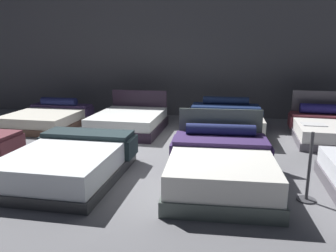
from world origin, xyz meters
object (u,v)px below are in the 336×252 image
bed_4 (48,118)px  bed_7 (330,129)px  price_sign (309,172)px  bed_6 (225,123)px  bed_5 (129,122)px  bed_1 (70,162)px  bed_2 (221,167)px

bed_4 → bed_7: bearing=0.8°
bed_4 → price_sign: size_ratio=1.99×
bed_6 → price_sign: (1.09, -3.25, 0.11)m
bed_4 → bed_7: bed_7 is taller
bed_5 → bed_7: size_ratio=0.92×
bed_4 → bed_5: (2.18, -0.12, 0.02)m
bed_4 → price_sign: price_sign is taller
bed_4 → bed_5: bed_5 is taller
bed_5 → price_sign: size_ratio=1.92×
bed_5 → bed_7: bearing=1.8°
bed_1 → bed_2: bearing=3.3°
bed_1 → bed_2: size_ratio=1.00×
bed_6 → price_sign: 3.43m
bed_4 → bed_6: bed_6 is taller
bed_1 → bed_7: bearing=34.2°
bed_4 → price_sign: (5.54, -3.28, 0.19)m
bed_2 → price_sign: size_ratio=2.03×
bed_1 → price_sign: bearing=-2.9°
bed_2 → price_sign: 1.17m
bed_6 → bed_7: 2.26m
bed_2 → price_sign: bearing=-18.1°
bed_7 → bed_6: bearing=-176.6°
bed_4 → bed_1: bearing=-54.2°
bed_5 → price_sign: price_sign is taller
bed_1 → bed_5: bed_5 is taller
bed_1 → bed_5: (0.03, 2.97, -0.02)m
bed_4 → price_sign: bearing=-29.6°
bed_2 → bed_7: 3.73m
bed_2 → bed_4: size_ratio=1.02×
bed_1 → price_sign: size_ratio=2.03×
bed_2 → bed_5: bearing=125.4°
bed_1 → bed_4: bed_4 is taller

